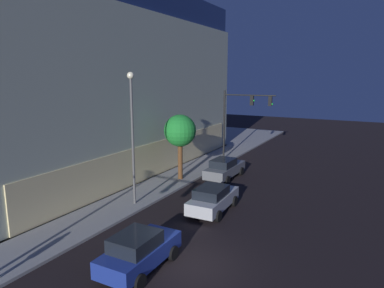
{
  "coord_description": "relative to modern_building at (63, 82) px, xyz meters",
  "views": [
    {
      "loc": [
        -12.18,
        -6.71,
        8.25
      ],
      "look_at": [
        6.97,
        3.8,
        3.99
      ],
      "focal_mm": 32.06,
      "sensor_mm": 36.0,
      "label": 1
    }
  ],
  "objects": [
    {
      "name": "ground_plane",
      "position": [
        -10.97,
        -19.98,
        -7.8
      ],
      "size": [
        120.0,
        120.0,
        0.0
      ],
      "primitive_type": "plane",
      "color": "black"
    },
    {
      "name": "sidewalk_tree",
      "position": [
        -0.12,
        -12.98,
        -3.76
      ],
      "size": [
        2.55,
        2.55,
        5.23
      ],
      "color": "brown",
      "rests_on": "sidewalk_corner"
    },
    {
      "name": "traffic_light_far_corner",
      "position": [
        8.08,
        -15.07,
        -2.79
      ],
      "size": [
        0.67,
        5.01,
        6.85
      ],
      "color": "black",
      "rests_on": "sidewalk_corner"
    },
    {
      "name": "car_grey",
      "position": [
        2.18,
        -15.86,
        -6.95
      ],
      "size": [
        4.82,
        2.02,
        1.68
      ],
      "color": "slate",
      "rests_on": "ground"
    },
    {
      "name": "street_lamp_sidewalk",
      "position": [
        -6.3,
        -13.17,
        -2.4
      ],
      "size": [
        0.44,
        0.44,
        8.43
      ],
      "color": "#575757",
      "rests_on": "sidewalk_corner"
    },
    {
      "name": "car_silver",
      "position": [
        -4.77,
        -18.09,
        -6.96
      ],
      "size": [
        4.51,
        2.15,
        1.64
      ],
      "color": "#B7BABF",
      "rests_on": "ground"
    },
    {
      "name": "modern_building",
      "position": [
        0.0,
        0.0,
        0.0
      ],
      "size": [
        30.06,
        21.65,
        15.75
      ],
      "color": "#4C4C51",
      "rests_on": "ground"
    },
    {
      "name": "car_blue",
      "position": [
        -12.26,
        -18.09,
        -6.94
      ],
      "size": [
        4.17,
        2.07,
        1.7
      ],
      "color": "navy",
      "rests_on": "ground"
    }
  ]
}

